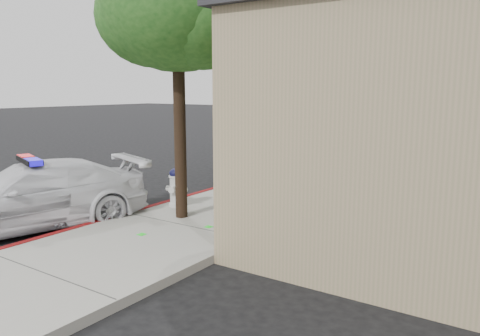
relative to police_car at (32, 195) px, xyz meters
name	(u,v)px	position (x,y,z in m)	size (l,w,h in m)	color
ground	(125,219)	(1.06, 1.47, -0.67)	(120.00, 120.00, 0.00)	black
sidewalk	(261,199)	(2.66, 4.47, -0.60)	(3.20, 60.00, 0.15)	#99958B
red_curb	(212,191)	(1.12, 4.47, -0.59)	(0.14, 60.00, 0.16)	maroon
police_car	(32,195)	(0.00, 0.00, 0.00)	(3.29, 4.95, 1.45)	white
fire_hydrant	(176,187)	(1.61, 2.53, -0.07)	(0.52, 0.45, 0.90)	silver
street_tree_near	(177,12)	(2.31, 1.90, 3.61)	(3.30, 3.02, 5.53)	black
street_tree_far	(355,52)	(1.86, 12.63, 3.52)	(2.89, 2.93, 5.37)	black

